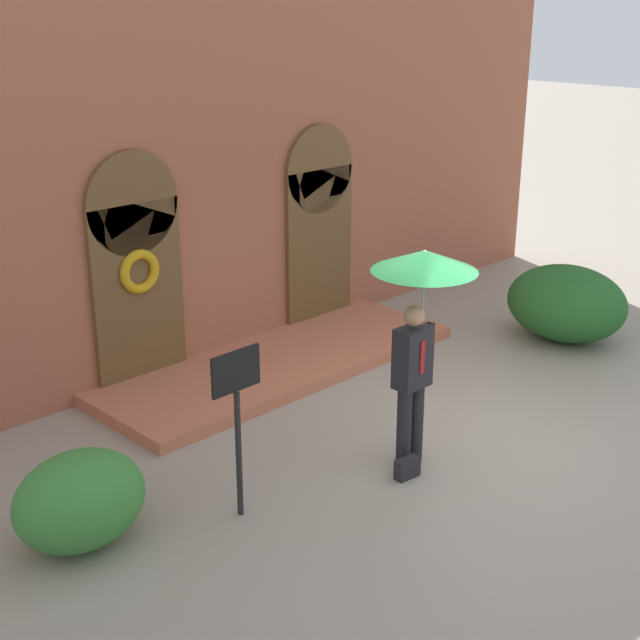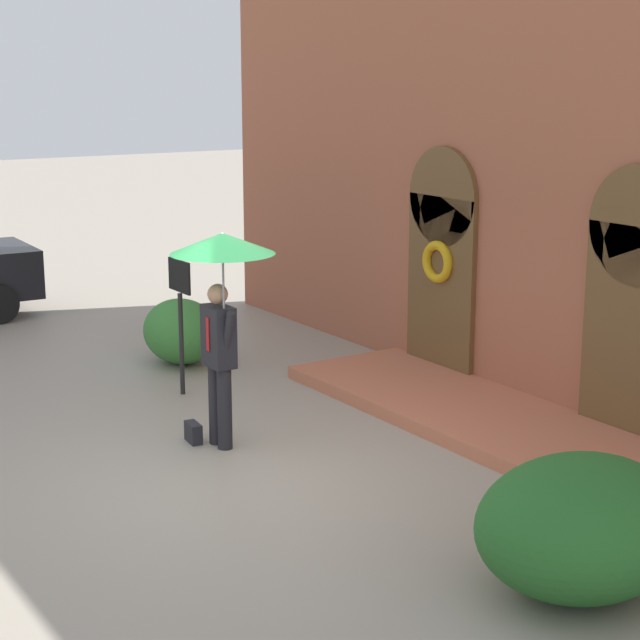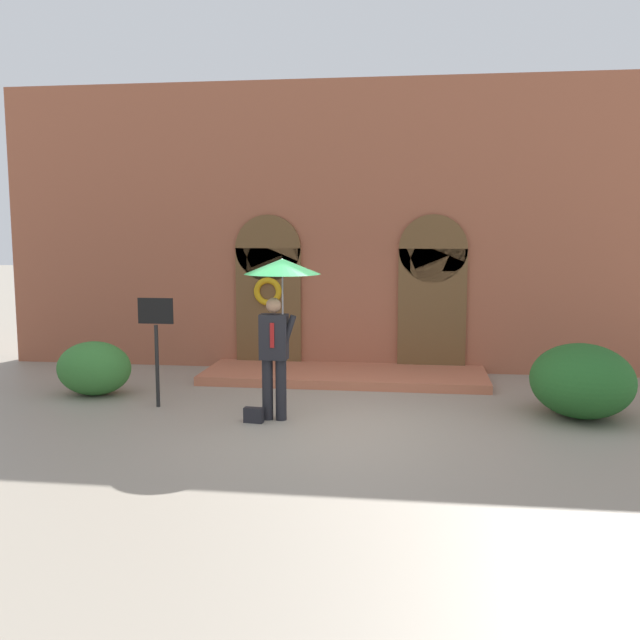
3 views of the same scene
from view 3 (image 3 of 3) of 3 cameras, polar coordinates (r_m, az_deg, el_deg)
The scene contains 7 objects.
ground_plane at distance 10.31m, azimuth 0.24°, elevation -8.34°, with size 80.00×80.00×0.00m, color gray.
building_facade at distance 14.06m, azimuth 2.46°, elevation 6.91°, with size 14.00×2.30×5.60m.
person_with_umbrella at distance 10.22m, azimuth -3.20°, elevation 2.42°, with size 1.10×1.10×2.36m.
handbag at distance 10.42m, azimuth -5.33°, elevation -7.58°, with size 0.28×0.12×0.22m, color black.
sign_post at distance 11.35m, azimuth -12.97°, elevation -1.07°, with size 0.56×0.06×1.72m.
shrub_left at distance 12.57m, azimuth -17.62°, elevation -3.70°, with size 1.25×1.00×0.91m, color #387A33.
shrub_right at distance 11.30m, azimuth 20.22°, elevation -4.56°, with size 1.50×1.79×1.09m, color #235B23.
Camera 3 is at (1.29, -9.84, 2.80)m, focal length 40.00 mm.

